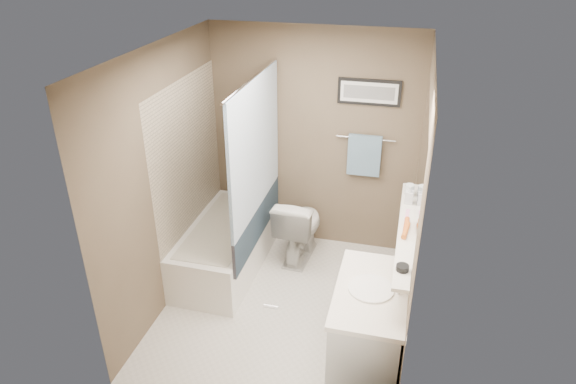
% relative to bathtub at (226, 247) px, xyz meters
% --- Properties ---
extents(ground, '(2.50, 2.50, 0.00)m').
position_rel_bathtub_xyz_m(ground, '(0.75, -0.47, -0.25)').
color(ground, silver).
rests_on(ground, ground).
extents(ceiling, '(2.20, 2.50, 0.04)m').
position_rel_bathtub_xyz_m(ceiling, '(0.75, -0.47, 2.13)').
color(ceiling, white).
rests_on(ceiling, wall_back).
extents(wall_back, '(2.20, 0.04, 2.40)m').
position_rel_bathtub_xyz_m(wall_back, '(0.75, 0.76, 0.95)').
color(wall_back, brown).
rests_on(wall_back, ground).
extents(wall_front, '(2.20, 0.04, 2.40)m').
position_rel_bathtub_xyz_m(wall_front, '(0.75, -1.70, 0.95)').
color(wall_front, brown).
rests_on(wall_front, ground).
extents(wall_left, '(0.04, 2.50, 2.40)m').
position_rel_bathtub_xyz_m(wall_left, '(-0.33, -0.47, 0.95)').
color(wall_left, brown).
rests_on(wall_left, ground).
extents(wall_right, '(0.04, 2.50, 2.40)m').
position_rel_bathtub_xyz_m(wall_right, '(1.83, -0.47, 0.95)').
color(wall_right, brown).
rests_on(wall_right, ground).
extents(tile_surround, '(0.02, 1.55, 2.00)m').
position_rel_bathtub_xyz_m(tile_surround, '(-0.34, 0.03, 0.75)').
color(tile_surround, tan).
rests_on(tile_surround, wall_left).
extents(curtain_rod, '(0.02, 1.55, 0.02)m').
position_rel_bathtub_xyz_m(curtain_rod, '(0.35, 0.03, 1.80)').
color(curtain_rod, silver).
rests_on(curtain_rod, wall_left).
extents(curtain_upper, '(0.03, 1.45, 1.28)m').
position_rel_bathtub_xyz_m(curtain_upper, '(0.35, 0.03, 1.15)').
color(curtain_upper, white).
rests_on(curtain_upper, curtain_rod).
extents(curtain_lower, '(0.03, 1.45, 0.36)m').
position_rel_bathtub_xyz_m(curtain_lower, '(0.35, 0.03, 0.33)').
color(curtain_lower, '#243543').
rests_on(curtain_lower, curtain_rod).
extents(mirror, '(0.02, 1.60, 1.00)m').
position_rel_bathtub_xyz_m(mirror, '(1.84, -0.62, 1.37)').
color(mirror, silver).
rests_on(mirror, wall_right).
extents(shelf, '(0.12, 1.60, 0.03)m').
position_rel_bathtub_xyz_m(shelf, '(1.79, -0.62, 0.85)').
color(shelf, silver).
rests_on(shelf, wall_right).
extents(towel_bar, '(0.60, 0.02, 0.02)m').
position_rel_bathtub_xyz_m(towel_bar, '(1.30, 0.75, 1.05)').
color(towel_bar, silver).
rests_on(towel_bar, wall_back).
extents(towel, '(0.34, 0.05, 0.44)m').
position_rel_bathtub_xyz_m(towel, '(1.30, 0.73, 0.87)').
color(towel, '#8FB8D0').
rests_on(towel, towel_bar).
extents(art_frame, '(0.62, 0.02, 0.26)m').
position_rel_bathtub_xyz_m(art_frame, '(1.30, 0.76, 1.53)').
color(art_frame, black).
rests_on(art_frame, wall_back).
extents(art_mat, '(0.56, 0.00, 0.20)m').
position_rel_bathtub_xyz_m(art_mat, '(1.30, 0.75, 1.53)').
color(art_mat, white).
rests_on(art_mat, art_frame).
extents(art_image, '(0.50, 0.00, 0.13)m').
position_rel_bathtub_xyz_m(art_image, '(1.30, 0.75, 1.53)').
color(art_image, '#595959').
rests_on(art_image, art_mat).
extents(door, '(0.80, 0.02, 2.00)m').
position_rel_bathtub_xyz_m(door, '(1.30, -1.71, 0.75)').
color(door, silver).
rests_on(door, wall_front).
extents(door_handle, '(0.10, 0.02, 0.02)m').
position_rel_bathtub_xyz_m(door_handle, '(0.97, -1.66, 0.75)').
color(door_handle, silver).
rests_on(door_handle, door).
extents(bathtub, '(0.73, 1.51, 0.50)m').
position_rel_bathtub_xyz_m(bathtub, '(0.00, 0.00, 0.00)').
color(bathtub, white).
rests_on(bathtub, ground).
extents(tub_rim, '(0.56, 1.36, 0.02)m').
position_rel_bathtub_xyz_m(tub_rim, '(-0.00, 0.00, 0.25)').
color(tub_rim, beige).
rests_on(tub_rim, bathtub).
extents(toilet, '(0.47, 0.75, 0.74)m').
position_rel_bathtub_xyz_m(toilet, '(0.70, 0.39, 0.12)').
color(toilet, silver).
rests_on(toilet, ground).
extents(vanity, '(0.53, 0.92, 0.80)m').
position_rel_bathtub_xyz_m(vanity, '(1.60, -1.11, 0.15)').
color(vanity, white).
rests_on(vanity, ground).
extents(countertop, '(0.54, 0.96, 0.04)m').
position_rel_bathtub_xyz_m(countertop, '(1.59, -1.11, 0.57)').
color(countertop, white).
rests_on(countertop, vanity).
extents(sink_basin, '(0.34, 0.34, 0.01)m').
position_rel_bathtub_xyz_m(sink_basin, '(1.58, -1.11, 0.60)').
color(sink_basin, white).
rests_on(sink_basin, countertop).
extents(faucet_spout, '(0.02, 0.02, 0.10)m').
position_rel_bathtub_xyz_m(faucet_spout, '(1.78, -1.11, 0.64)').
color(faucet_spout, silver).
rests_on(faucet_spout, countertop).
extents(faucet_knob, '(0.05, 0.05, 0.05)m').
position_rel_bathtub_xyz_m(faucet_knob, '(1.78, -1.01, 0.62)').
color(faucet_knob, white).
rests_on(faucet_knob, countertop).
extents(candle_bowl_near, '(0.09, 0.09, 0.04)m').
position_rel_bathtub_xyz_m(candle_bowl_near, '(1.79, -1.20, 0.89)').
color(candle_bowl_near, black).
rests_on(candle_bowl_near, shelf).
extents(hair_brush_front, '(0.07, 0.22, 0.04)m').
position_rel_bathtub_xyz_m(hair_brush_front, '(1.79, -0.70, 0.89)').
color(hair_brush_front, '#CF601D').
rests_on(hair_brush_front, shelf).
extents(hair_brush_back, '(0.05, 0.22, 0.04)m').
position_rel_bathtub_xyz_m(hair_brush_back, '(1.79, -0.62, 0.89)').
color(hair_brush_back, '#D0571D').
rests_on(hair_brush_back, shelf).
extents(pink_comb, '(0.04, 0.16, 0.01)m').
position_rel_bathtub_xyz_m(pink_comb, '(1.79, -0.40, 0.87)').
color(pink_comb, pink).
rests_on(pink_comb, shelf).
extents(glass_jar, '(0.08, 0.08, 0.10)m').
position_rel_bathtub_xyz_m(glass_jar, '(1.79, -0.05, 0.92)').
color(glass_jar, white).
rests_on(glass_jar, shelf).
extents(soap_bottle, '(0.08, 0.08, 0.16)m').
position_rel_bathtub_xyz_m(soap_bottle, '(1.79, -0.20, 0.95)').
color(soap_bottle, '#999999').
rests_on(soap_bottle, shelf).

